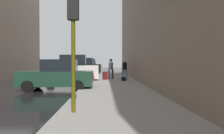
% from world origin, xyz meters
% --- Properties ---
extents(ground_plane, '(120.00, 120.00, 0.00)m').
position_xyz_m(ground_plane, '(0.00, 0.00, 0.00)').
color(ground_plane, black).
extents(sidewalk, '(4.00, 40.00, 0.15)m').
position_xyz_m(sidewalk, '(6.00, 0.00, 0.07)').
color(sidewalk, gray).
rests_on(sidewalk, ground_plane).
extents(parked_dark_green_sedan, '(4.20, 2.07, 1.79)m').
position_xyz_m(parked_dark_green_sedan, '(2.65, 0.80, 0.85)').
color(parked_dark_green_sedan, '#193828').
rests_on(parked_dark_green_sedan, ground_plane).
extents(parked_white_van, '(4.66, 2.18, 2.25)m').
position_xyz_m(parked_white_van, '(2.65, 6.37, 1.03)').
color(parked_white_van, silver).
rests_on(parked_white_van, ground_plane).
extents(parked_red_hatchback, '(4.27, 2.19, 1.79)m').
position_xyz_m(parked_red_hatchback, '(2.65, 12.17, 0.85)').
color(parked_red_hatchback, '#B2191E').
rests_on(parked_red_hatchback, ground_plane).
extents(parked_black_suv, '(4.60, 2.06, 2.25)m').
position_xyz_m(parked_black_suv, '(2.65, 17.83, 1.03)').
color(parked_black_suv, black).
rests_on(parked_black_suv, ground_plane).
extents(parked_bronze_suv, '(4.61, 2.08, 2.25)m').
position_xyz_m(parked_bronze_suv, '(2.65, 24.26, 1.03)').
color(parked_bronze_suv, brown).
rests_on(parked_bronze_suv, ground_plane).
extents(parked_silver_sedan, '(4.20, 2.07, 1.79)m').
position_xyz_m(parked_silver_sedan, '(2.65, 30.02, 0.85)').
color(parked_silver_sedan, '#B7BABF').
rests_on(parked_silver_sedan, ground_plane).
extents(fire_hydrant, '(0.42, 0.22, 0.70)m').
position_xyz_m(fire_hydrant, '(4.45, 5.31, 0.50)').
color(fire_hydrant, red).
rests_on(fire_hydrant, sidewalk).
extents(traffic_light, '(0.32, 0.32, 3.60)m').
position_xyz_m(traffic_light, '(4.50, -5.62, 2.76)').
color(traffic_light, '#514C0F').
rests_on(traffic_light, sidewalk).
extents(pedestrian_with_beanie, '(0.52, 0.45, 1.78)m').
position_xyz_m(pedestrian_with_beanie, '(5.97, 7.34, 1.14)').
color(pedestrian_with_beanie, '#333338').
rests_on(pedestrian_with_beanie, sidewalk).
extents(pedestrian_in_jeans, '(0.52, 0.44, 1.71)m').
position_xyz_m(pedestrian_in_jeans, '(7.15, 6.75, 1.10)').
color(pedestrian_in_jeans, '#728CB2').
rests_on(pedestrian_in_jeans, sidewalk).
extents(rolling_suitcase, '(0.43, 0.60, 1.04)m').
position_xyz_m(rolling_suitcase, '(5.45, 6.64, 0.49)').
color(rolling_suitcase, '#591414').
rests_on(rolling_suitcase, sidewalk).
extents(duffel_bag, '(0.32, 0.44, 0.28)m').
position_xyz_m(duffel_bag, '(6.95, 5.44, 0.29)').
color(duffel_bag, black).
rests_on(duffel_bag, sidewalk).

